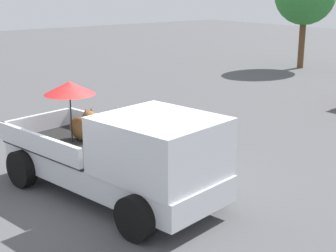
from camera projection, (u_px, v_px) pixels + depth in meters
name	position (u px, v px, depth m)	size (l,w,h in m)	color
ground_plane	(111.00, 194.00, 10.34)	(80.00, 80.00, 0.00)	#4C4C4F
pickup_truck_main	(125.00, 155.00, 9.79)	(5.29, 2.91, 2.22)	black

